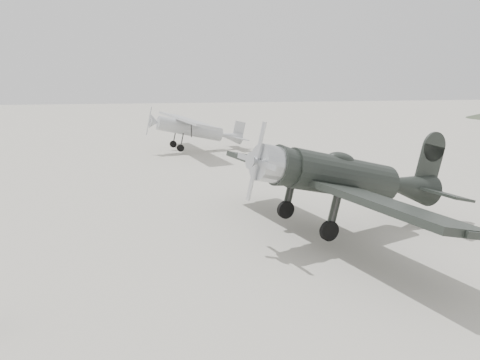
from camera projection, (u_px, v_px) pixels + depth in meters
The scene contains 3 objects.
ground at pixel (277, 235), 17.91m from camera, with size 160.00×160.00×0.00m, color #A29F90.
lowwing_monoplane at pixel (350, 179), 17.70m from camera, with size 9.17×12.60×4.07m.
highwing_monoplane at pixel (194, 126), 36.47m from camera, with size 7.91×11.06×3.13m.
Camera 1 is at (-4.25, -16.50, 6.08)m, focal length 35.00 mm.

